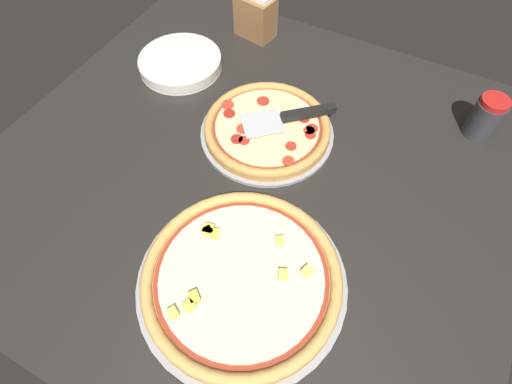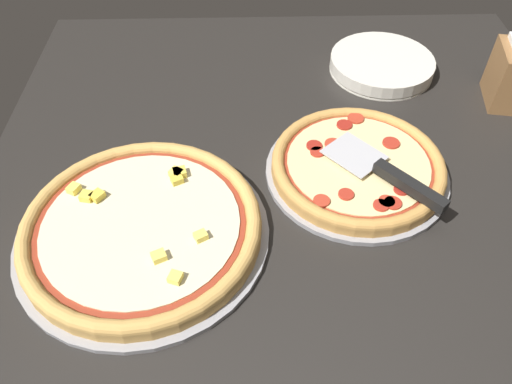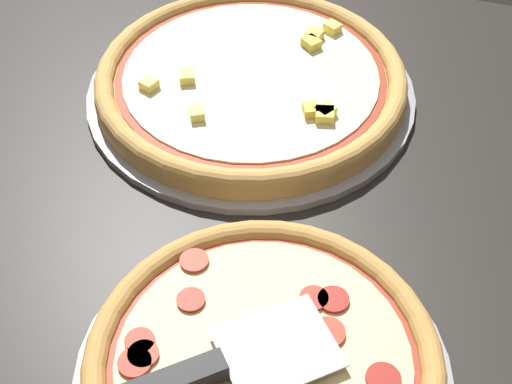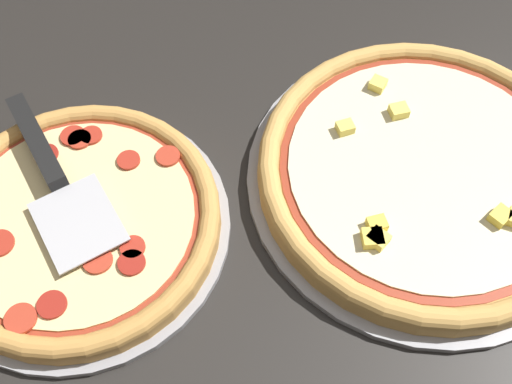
% 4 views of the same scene
% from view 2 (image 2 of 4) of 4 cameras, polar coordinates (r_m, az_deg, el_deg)
% --- Properties ---
extents(ground_plane, '(1.27, 1.21, 0.04)m').
position_cam_2_polar(ground_plane, '(0.96, 4.83, 0.41)').
color(ground_plane, black).
extents(pizza_pan_front, '(0.35, 0.35, 0.01)m').
position_cam_2_polar(pizza_pan_front, '(0.97, 11.39, 2.24)').
color(pizza_pan_front, '#939399').
rests_on(pizza_pan_front, ground_plane).
extents(pizza_front, '(0.33, 0.33, 0.03)m').
position_cam_2_polar(pizza_front, '(0.96, 11.56, 3.08)').
color(pizza_front, '#C68E47').
rests_on(pizza_front, pizza_pan_front).
extents(pizza_pan_back, '(0.43, 0.43, 0.01)m').
position_cam_2_polar(pizza_pan_back, '(0.87, -12.72, -4.73)').
color(pizza_pan_back, '#939399').
rests_on(pizza_pan_back, ground_plane).
extents(pizza_back, '(0.40, 0.40, 0.04)m').
position_cam_2_polar(pizza_back, '(0.86, -12.95, -3.82)').
color(pizza_back, tan).
rests_on(pizza_back, pizza_pan_back).
extents(serving_spatula, '(0.22, 0.20, 0.02)m').
position_cam_2_polar(serving_spatula, '(0.91, 15.67, 1.59)').
color(serving_spatula, '#B7B7BC').
rests_on(serving_spatula, pizza_front).
extents(plate_stack, '(0.24, 0.24, 0.04)m').
position_cam_2_polar(plate_stack, '(1.25, 14.15, 13.94)').
color(plate_stack, silver).
rests_on(plate_stack, ground_plane).
extents(napkin_holder, '(0.13, 0.09, 0.14)m').
position_cam_2_polar(napkin_holder, '(1.23, 27.18, 11.85)').
color(napkin_holder, olive).
rests_on(napkin_holder, ground_plane).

